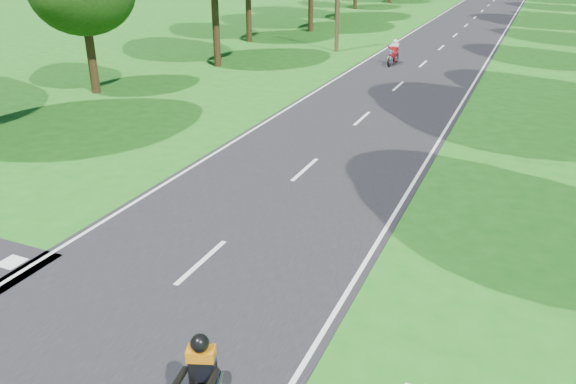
% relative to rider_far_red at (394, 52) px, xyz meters
% --- Properties ---
extents(ground, '(160.00, 160.00, 0.00)m').
position_rel_rider_far_red_xyz_m(ground, '(1.55, -25.10, -0.72)').
color(ground, '#1A5A14').
rests_on(ground, ground).
extents(main_road, '(7.00, 140.00, 0.02)m').
position_rel_rider_far_red_xyz_m(main_road, '(1.55, 24.90, -0.71)').
color(main_road, black).
rests_on(main_road, ground).
extents(road_markings, '(7.40, 140.00, 0.01)m').
position_rel_rider_far_red_xyz_m(road_markings, '(1.42, 23.03, -0.70)').
color(road_markings, silver).
rests_on(road_markings, main_road).
extents(rider_far_red, '(0.64, 1.71, 1.40)m').
position_rel_rider_far_red_xyz_m(rider_far_red, '(0.00, 0.00, 0.00)').
color(rider_far_red, maroon).
rests_on(rider_far_red, main_road).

